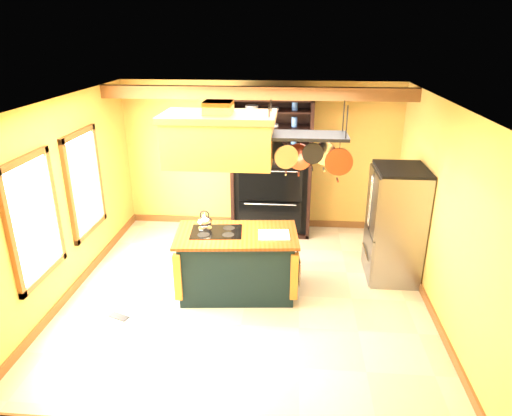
# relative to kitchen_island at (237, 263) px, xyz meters

# --- Properties ---
(floor) EXTENTS (5.00, 5.00, 0.00)m
(floor) POSITION_rel_kitchen_island_xyz_m (0.14, -0.05, -0.47)
(floor) COLOR beige
(floor) RESTS_ON ground
(ceiling) EXTENTS (5.00, 5.00, 0.00)m
(ceiling) POSITION_rel_kitchen_island_xyz_m (0.14, -0.05, 2.23)
(ceiling) COLOR white
(ceiling) RESTS_ON wall_back
(wall_back) EXTENTS (5.00, 0.02, 2.70)m
(wall_back) POSITION_rel_kitchen_island_xyz_m (0.14, 2.45, 0.88)
(wall_back) COLOR gold
(wall_back) RESTS_ON floor
(wall_front) EXTENTS (5.00, 0.02, 2.70)m
(wall_front) POSITION_rel_kitchen_island_xyz_m (0.14, -2.55, 0.88)
(wall_front) COLOR gold
(wall_front) RESTS_ON floor
(wall_left) EXTENTS (0.02, 5.00, 2.70)m
(wall_left) POSITION_rel_kitchen_island_xyz_m (-2.36, -0.05, 0.88)
(wall_left) COLOR gold
(wall_left) RESTS_ON floor
(wall_right) EXTENTS (0.02, 5.00, 2.70)m
(wall_right) POSITION_rel_kitchen_island_xyz_m (2.64, -0.05, 0.88)
(wall_right) COLOR gold
(wall_right) RESTS_ON floor
(ceiling_beam) EXTENTS (5.00, 0.15, 0.20)m
(ceiling_beam) POSITION_rel_kitchen_island_xyz_m (0.14, 1.65, 2.12)
(ceiling_beam) COLOR brown
(ceiling_beam) RESTS_ON ceiling
(window_near) EXTENTS (0.06, 1.06, 1.56)m
(window_near) POSITION_rel_kitchen_island_xyz_m (-2.32, -0.85, 0.93)
(window_near) COLOR brown
(window_near) RESTS_ON wall_left
(window_far) EXTENTS (0.06, 1.06, 1.56)m
(window_far) POSITION_rel_kitchen_island_xyz_m (-2.32, 0.55, 0.93)
(window_far) COLOR brown
(window_far) RESTS_ON wall_left
(kitchen_island) EXTENTS (1.74, 1.08, 1.11)m
(kitchen_island) POSITION_rel_kitchen_island_xyz_m (0.00, 0.00, 0.00)
(kitchen_island) COLOR black
(kitchen_island) RESTS_ON floor
(range_hood) EXTENTS (1.43, 0.81, 0.80)m
(range_hood) POSITION_rel_kitchen_island_xyz_m (-0.20, -0.00, 1.78)
(range_hood) COLOR #C98132
(range_hood) RESTS_ON ceiling
(pot_rack) EXTENTS (1.12, 0.51, 0.88)m
(pot_rack) POSITION_rel_kitchen_island_xyz_m (0.92, -0.00, 1.70)
(pot_rack) COLOR black
(pot_rack) RESTS_ON ceiling
(refrigerator) EXTENTS (0.73, 0.86, 1.68)m
(refrigerator) POSITION_rel_kitchen_island_xyz_m (2.26, 0.66, 0.35)
(refrigerator) COLOR gray
(refrigerator) RESTS_ON floor
(hutch) EXTENTS (1.40, 0.63, 2.48)m
(hutch) POSITION_rel_kitchen_island_xyz_m (0.36, 2.18, 0.47)
(hutch) COLOR black
(hutch) RESTS_ON floor
(floor_register) EXTENTS (0.30, 0.21, 0.01)m
(floor_register) POSITION_rel_kitchen_island_xyz_m (-1.48, -0.75, -0.46)
(floor_register) COLOR black
(floor_register) RESTS_ON floor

